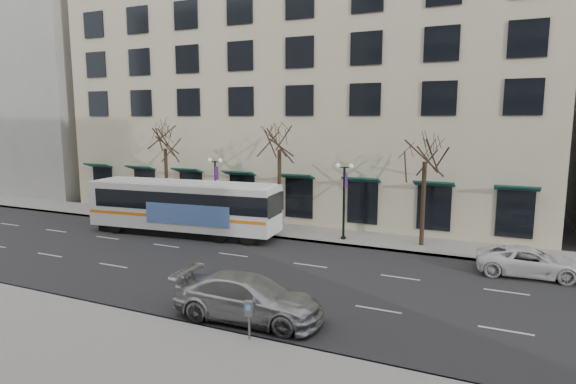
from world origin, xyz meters
The scene contains 13 objects.
ground centered at (0.00, 0.00, 0.00)m, with size 160.00×160.00×0.00m, color black.
sidewalk_far centered at (5.00, 9.00, 0.07)m, with size 80.00×4.00×0.15m, color gray.
building_hotel centered at (-2.00, 21.00, 12.00)m, with size 40.00×20.00×24.00m, color beige.
building_far_upblock centered at (-38.00, 21.00, 14.00)m, with size 28.00×20.00×28.00m, color #999993.
tree_far_left centered at (-10.00, 8.80, 6.70)m, with size 3.60×3.60×8.34m.
tree_far_mid centered at (0.00, 8.80, 6.91)m, with size 3.60×3.60×8.55m.
tree_far_right centered at (10.00, 8.80, 6.42)m, with size 3.60×3.60×8.06m.
lamp_post_left centered at (-4.99, 8.20, 2.94)m, with size 1.22×0.45×5.21m.
lamp_post_right centered at (5.01, 8.20, 2.94)m, with size 1.22×0.45×5.21m.
city_bus centered at (-5.75, 5.39, 2.04)m, with size 14.01×4.36×3.74m.
silver_car centered at (5.39, -5.44, 0.91)m, with size 2.55×6.26×1.82m, color #A8ACB0.
white_pickup centered at (16.06, 5.46, 0.73)m, with size 2.43×5.28×1.47m, color white.
pay_station centered at (6.46, -7.30, 1.20)m, with size 0.35×0.26×1.44m.
Camera 1 is at (14.62, -21.78, 8.15)m, focal length 30.00 mm.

